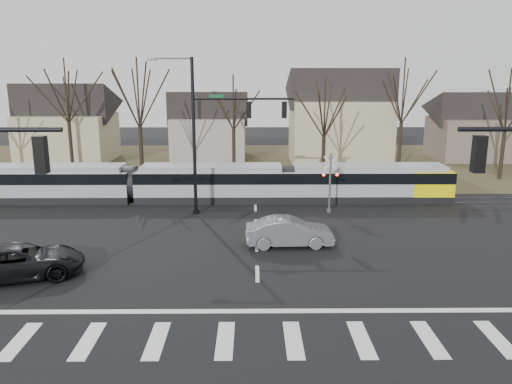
{
  "coord_description": "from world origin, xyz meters",
  "views": [
    {
      "loc": [
        -0.26,
        -19.85,
        9.06
      ],
      "look_at": [
        0.0,
        9.0,
        2.3
      ],
      "focal_mm": 35.0,
      "sensor_mm": 36.0,
      "label": 1
    }
  ],
  "objects_px": {
    "tram": "(210,181)",
    "suv": "(19,261)",
    "rail_crossing_signal": "(330,185)",
    "sedan": "(289,232)"
  },
  "relations": [
    {
      "from": "tram",
      "to": "rail_crossing_signal",
      "type": "relative_size",
      "value": 8.86
    },
    {
      "from": "tram",
      "to": "suv",
      "type": "distance_m",
      "value": 16.22
    },
    {
      "from": "rail_crossing_signal",
      "to": "tram",
      "type": "bearing_deg",
      "value": 158.97
    },
    {
      "from": "tram",
      "to": "suv",
      "type": "xyz_separation_m",
      "value": [
        -7.54,
        -14.35,
        -0.68
      ]
    },
    {
      "from": "tram",
      "to": "rail_crossing_signal",
      "type": "xyz_separation_m",
      "value": [
        8.34,
        -3.21,
        0.42
      ]
    },
    {
      "from": "sedan",
      "to": "tram",
      "type": "bearing_deg",
      "value": 24.74
    },
    {
      "from": "tram",
      "to": "rail_crossing_signal",
      "type": "height_order",
      "value": "rail_crossing_signal"
    },
    {
      "from": "suv",
      "to": "rail_crossing_signal",
      "type": "height_order",
      "value": "rail_crossing_signal"
    },
    {
      "from": "suv",
      "to": "rail_crossing_signal",
      "type": "xyz_separation_m",
      "value": [
        15.88,
        11.14,
        1.1
      ]
    },
    {
      "from": "tram",
      "to": "sedan",
      "type": "relative_size",
      "value": 7.39
    }
  ]
}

